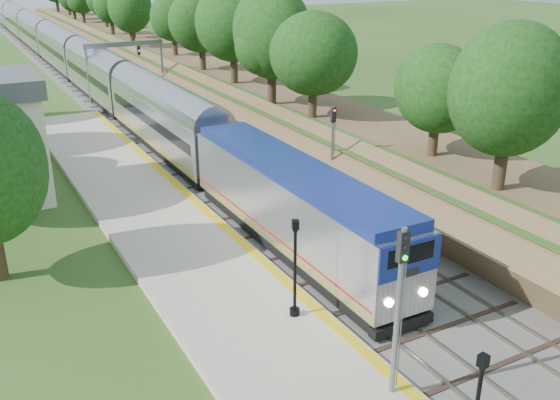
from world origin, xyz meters
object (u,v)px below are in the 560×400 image
lamppost_far (295,274)px  signal_farside (333,141)px  signal_platform (399,295)px  train (62,53)px  signal_gantry (124,55)px

lamppost_far → signal_farside: (9.62, 11.98, 1.34)m
signal_platform → signal_farside: bearing=63.2°
train → lamppost_far: bearing=-92.8°
signal_gantry → signal_platform: signal_platform is taller
train → signal_farside: size_ratio=24.93×
train → lamppost_far: size_ratio=33.01×
lamppost_far → signal_platform: bearing=-85.0°
signal_platform → train: bearing=87.8°
signal_gantry → train: 22.64m
train → signal_farside: 57.20m
train → signal_farside: signal_farside is taller
train → signal_platform: (-2.90, -74.83, 1.95)m
train → signal_platform: size_ratio=23.01×
signal_gantry → train: size_ratio=0.06×
signal_gantry → lamppost_far: signal_gantry is taller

